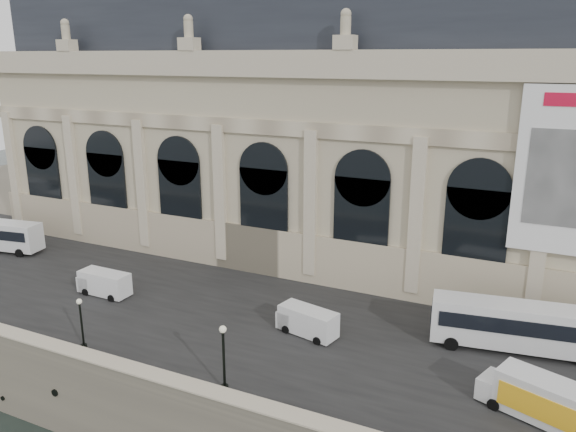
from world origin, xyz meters
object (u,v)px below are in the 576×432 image
at_px(van_b, 102,283).
at_px(van_c, 305,321).
at_px(box_truck, 540,399).
at_px(lamp_left, 82,324).
at_px(bus_right, 519,326).
at_px(lamp_right, 224,359).

bearing_deg(van_b, van_c, 2.99).
bearing_deg(box_truck, lamp_left, -170.07).
bearing_deg(bus_right, van_b, -171.42).
height_order(lamp_left, lamp_right, lamp_right).
relative_size(van_b, box_truck, 0.70).
bearing_deg(van_c, lamp_left, -146.33).
bearing_deg(bus_right, lamp_right, -140.81).
height_order(bus_right, box_truck, bus_right).
xyz_separation_m(bus_right, box_truck, (1.78, -8.27, -0.69)).
bearing_deg(van_c, van_b, -177.01).
relative_size(van_b, lamp_left, 1.24).
height_order(bus_right, van_b, bus_right).
xyz_separation_m(van_b, van_c, (20.17, 1.05, -0.03)).
height_order(van_b, box_truck, box_truck).
distance_m(van_b, lamp_left, 10.35).
bearing_deg(lamp_right, van_c, 80.74).
bearing_deg(bus_right, van_c, -164.44).
bearing_deg(van_c, box_truck, -12.78).
distance_m(van_b, van_c, 20.19).
height_order(box_truck, lamp_right, lamp_right).
bearing_deg(lamp_right, van_b, 155.21).
distance_m(bus_right, box_truck, 8.49).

